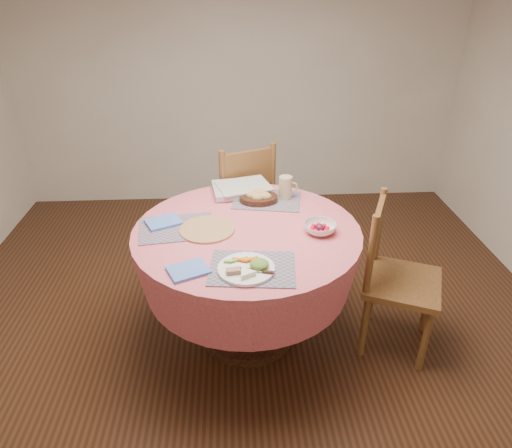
# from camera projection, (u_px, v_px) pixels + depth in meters

# --- Properties ---
(ground) EXTENTS (4.00, 4.00, 0.00)m
(ground) POSITION_uv_depth(u_px,v_px,m) (248.00, 334.00, 2.83)
(ground) COLOR #331C0F
(ground) RESTS_ON ground
(room_envelope) EXTENTS (4.01, 4.01, 2.71)m
(room_envelope) POSITION_uv_depth(u_px,v_px,m) (245.00, 38.00, 2.00)
(room_envelope) COLOR silver
(room_envelope) RESTS_ON ground
(dining_table) EXTENTS (1.24, 1.24, 0.75)m
(dining_table) POSITION_uv_depth(u_px,v_px,m) (247.00, 259.00, 2.56)
(dining_table) COLOR #E26973
(dining_table) RESTS_ON ground
(chair_right) EXTENTS (0.54, 0.55, 0.92)m
(chair_right) POSITION_uv_depth(u_px,v_px,m) (394.00, 275.00, 2.56)
(chair_right) COLOR brown
(chair_right) RESTS_ON ground
(chair_back) EXTENTS (0.58, 0.57, 0.97)m
(chair_back) POSITION_uv_depth(u_px,v_px,m) (241.00, 202.00, 3.31)
(chair_back) COLOR brown
(chair_back) RESTS_ON ground
(placemat_front) EXTENTS (0.43, 0.34, 0.01)m
(placemat_front) POSITION_uv_depth(u_px,v_px,m) (252.00, 268.00, 2.13)
(placemat_front) COLOR #157668
(placemat_front) RESTS_ON dining_table
(placemat_left) EXTENTS (0.44, 0.35, 0.01)m
(placemat_left) POSITION_uv_depth(u_px,v_px,m) (177.00, 228.00, 2.47)
(placemat_left) COLOR #157668
(placemat_left) RESTS_ON dining_table
(placemat_back) EXTENTS (0.45, 0.37, 0.01)m
(placemat_back) POSITION_uv_depth(u_px,v_px,m) (267.00, 200.00, 2.78)
(placemat_back) COLOR #157668
(placemat_back) RESTS_ON dining_table
(wicker_trivet) EXTENTS (0.30, 0.30, 0.01)m
(wicker_trivet) POSITION_uv_depth(u_px,v_px,m) (207.00, 229.00, 2.45)
(wicker_trivet) COLOR olive
(wicker_trivet) RESTS_ON dining_table
(napkin_near) EXTENTS (0.22, 0.20, 0.01)m
(napkin_near) POSITION_uv_depth(u_px,v_px,m) (188.00, 270.00, 2.11)
(napkin_near) COLOR #537AD6
(napkin_near) RESTS_ON dining_table
(napkin_far) EXTENTS (0.22, 0.20, 0.01)m
(napkin_far) POSITION_uv_depth(u_px,v_px,m) (163.00, 222.00, 2.51)
(napkin_far) COLOR #537AD6
(napkin_far) RESTS_ON placemat_left
(dinner_plate) EXTENTS (0.27, 0.27, 0.05)m
(dinner_plate) POSITION_uv_depth(u_px,v_px,m) (248.00, 268.00, 2.10)
(dinner_plate) COLOR white
(dinner_plate) RESTS_ON placemat_front
(bread_bowl) EXTENTS (0.23, 0.23, 0.08)m
(bread_bowl) POSITION_uv_depth(u_px,v_px,m) (259.00, 197.00, 2.74)
(bread_bowl) COLOR black
(bread_bowl) RESTS_ON placemat_back
(latte_mug) EXTENTS (0.12, 0.08, 0.14)m
(latte_mug) POSITION_uv_depth(u_px,v_px,m) (286.00, 187.00, 2.77)
(latte_mug) COLOR tan
(latte_mug) RESTS_ON placemat_back
(fruit_bowl) EXTENTS (0.22, 0.22, 0.05)m
(fruit_bowl) POSITION_uv_depth(u_px,v_px,m) (320.00, 228.00, 2.42)
(fruit_bowl) COLOR white
(fruit_bowl) RESTS_ON dining_table
(newspaper_stack) EXTENTS (0.39, 0.33, 0.04)m
(newspaper_stack) POSITION_uv_depth(u_px,v_px,m) (241.00, 188.00, 2.87)
(newspaper_stack) COLOR silver
(newspaper_stack) RESTS_ON dining_table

